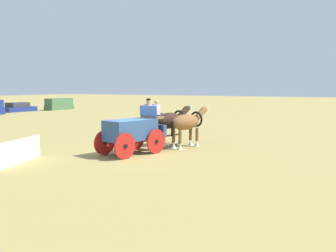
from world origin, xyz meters
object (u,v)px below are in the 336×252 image
draft_horse_off (187,123)px  parked_vehicle_g (59,104)px  draft_horse_near (170,121)px  parked_vehicle_f (19,108)px  show_wagon (133,130)px

draft_horse_off → parked_vehicle_g: draft_horse_off is taller
draft_horse_near → parked_vehicle_g: bearing=55.1°
parked_vehicle_g → parked_vehicle_f: bearing=161.6°
draft_horse_near → parked_vehicle_g: draft_horse_near is taller
show_wagon → draft_horse_off: 3.53m
draft_horse_off → parked_vehicle_g: size_ratio=0.71×
draft_horse_off → parked_vehicle_f: size_ratio=0.67×
show_wagon → draft_horse_near: bearing=-4.3°
show_wagon → draft_horse_near: 3.52m
show_wagon → parked_vehicle_f: show_wagon is taller
draft_horse_near → parked_vehicle_g: 36.48m
parked_vehicle_f → draft_horse_near: bearing=-115.6°
draft_horse_near → draft_horse_off: bearing=-104.5°
draft_horse_near → show_wagon: bearing=175.7°
draft_horse_off → parked_vehicle_f: bearing=64.8°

